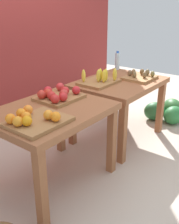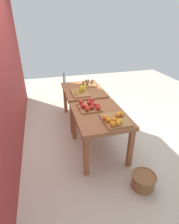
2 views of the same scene
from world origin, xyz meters
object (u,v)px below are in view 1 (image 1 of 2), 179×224
display_table_right (119,90)px  banana_crate (100,80)px  kiwi_bin (140,77)px  water_bottle (117,61)px  apple_bin (58,95)px  display_table_left (51,120)px  orange_bin (35,120)px  watermelon_pile (167,111)px

display_table_right → banana_crate: bearing=154.6°
display_table_right → banana_crate: banana_crate is taller
display_table_right → kiwi_bin: 0.29m
display_table_right → water_bottle: size_ratio=4.27×
apple_bin → kiwi_bin: (1.12, -0.26, -0.02)m
water_bottle → display_table_right: bearing=-144.9°
display_table_left → banana_crate: banana_crate is taller
apple_bin → kiwi_bin: bearing=-12.9°
apple_bin → kiwi_bin: apple_bin is taller
orange_bin → banana_crate: (1.17, 0.24, 0.00)m
display_table_left → display_table_right: 1.12m
kiwi_bin → water_bottle: (0.25, 0.48, 0.08)m
banana_crate → orange_bin: bearing=-168.2°
display_table_left → water_bottle: 1.63m
display_table_left → display_table_right: (1.12, 0.00, 0.00)m
display_table_left → display_table_right: same height
display_table_left → orange_bin: orange_bin is taller
display_table_left → kiwi_bin: 1.35m
apple_bin → banana_crate: banana_crate is taller
orange_bin → watermelon_pile: 2.41m
display_table_right → kiwi_bin: size_ratio=2.89×
display_table_right → water_bottle: water_bottle is taller
water_bottle → banana_crate: bearing=-163.0°
apple_bin → water_bottle: (1.37, 0.22, 0.07)m
display_table_left → apple_bin: apple_bin is taller
display_table_left → water_bottle: bearing=11.7°
banana_crate → watermelon_pile: size_ratio=0.65×
orange_bin → watermelon_pile: orange_bin is taller
display_table_right → watermelon_pile: display_table_right is taller
orange_bin → kiwi_bin: orange_bin is taller
kiwi_bin → orange_bin: bearing=179.4°
apple_bin → kiwi_bin: size_ratio=1.15×
orange_bin → kiwi_bin: size_ratio=1.22×
kiwi_bin → watermelon_pile: bearing=-9.7°
kiwi_bin → water_bottle: water_bottle is taller
apple_bin → watermelon_pile: 1.96m
display_table_right → kiwi_bin: kiwi_bin is taller
display_table_left → orange_bin: 0.35m
orange_bin → water_bottle: bearing=13.7°
orange_bin → watermelon_pile: bearing=-3.3°
watermelon_pile → display_table_left: bearing=172.5°
apple_bin → kiwi_bin: 1.15m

